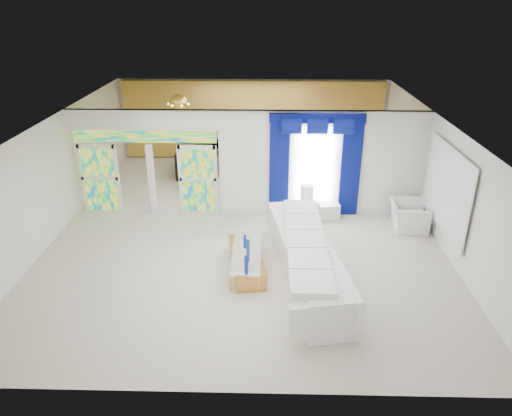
{
  "coord_description": "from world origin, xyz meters",
  "views": [
    {
      "loc": [
        0.56,
        -11.71,
        5.9
      ],
      "look_at": [
        0.3,
        -1.2,
        1.1
      ],
      "focal_mm": 33.26,
      "sensor_mm": 36.0,
      "label": 1
    }
  ],
  "objects_px": {
    "coffee_table": "(247,261)",
    "console_table": "(317,211)",
    "armchair": "(408,216)",
    "grand_piano": "(200,160)",
    "white_sofa": "(306,260)"
  },
  "relations": [
    {
      "from": "white_sofa",
      "to": "grand_piano",
      "type": "xyz_separation_m",
      "value": [
        -3.29,
        6.79,
        0.03
      ]
    },
    {
      "from": "console_table",
      "to": "armchair",
      "type": "distance_m",
      "value": 2.5
    },
    {
      "from": "white_sofa",
      "to": "console_table",
      "type": "height_order",
      "value": "white_sofa"
    },
    {
      "from": "console_table",
      "to": "grand_piano",
      "type": "bearing_deg",
      "value": 135.96
    },
    {
      "from": "white_sofa",
      "to": "coffee_table",
      "type": "height_order",
      "value": "white_sofa"
    },
    {
      "from": "console_table",
      "to": "armchair",
      "type": "bearing_deg",
      "value": -12.56
    },
    {
      "from": "coffee_table",
      "to": "grand_piano",
      "type": "distance_m",
      "value": 6.78
    },
    {
      "from": "console_table",
      "to": "armchair",
      "type": "xyz_separation_m",
      "value": [
        2.44,
        -0.54,
        0.15
      ]
    },
    {
      "from": "coffee_table",
      "to": "armchair",
      "type": "bearing_deg",
      "value": 27.63
    },
    {
      "from": "armchair",
      "to": "grand_piano",
      "type": "bearing_deg",
      "value": 60.96
    },
    {
      "from": "coffee_table",
      "to": "console_table",
      "type": "bearing_deg",
      "value": 56.15
    },
    {
      "from": "coffee_table",
      "to": "grand_piano",
      "type": "relative_size",
      "value": 1.06
    },
    {
      "from": "console_table",
      "to": "grand_piano",
      "type": "distance_m",
      "value": 5.31
    },
    {
      "from": "coffee_table",
      "to": "console_table",
      "type": "height_order",
      "value": "coffee_table"
    },
    {
      "from": "coffee_table",
      "to": "armchair",
      "type": "distance_m",
      "value": 4.87
    }
  ]
}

